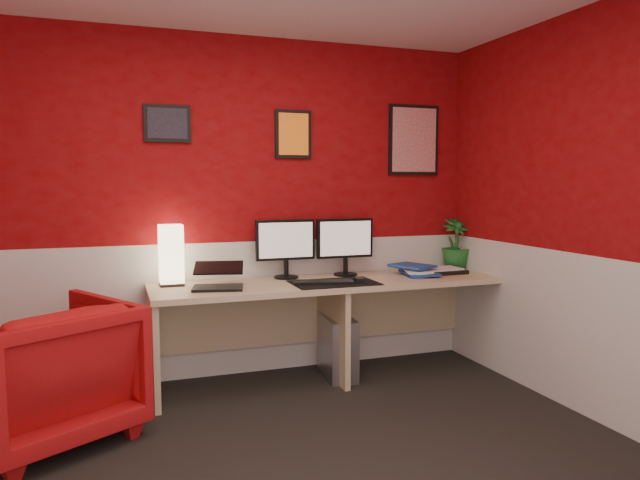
{
  "coord_description": "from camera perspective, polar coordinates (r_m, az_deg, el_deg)",
  "views": [
    {
      "loc": [
        -0.72,
        -2.54,
        1.44
      ],
      "look_at": [
        0.6,
        1.21,
        1.05
      ],
      "focal_mm": 33.0,
      "sensor_mm": 36.0,
      "label": 1
    }
  ],
  "objects": [
    {
      "name": "wall_back",
      "position": [
        4.36,
        -9.89,
        3.03
      ],
      "size": [
        4.0,
        0.01,
        2.5
      ],
      "primitive_type": "cube",
      "color": "maroon",
      "rests_on": "ground"
    },
    {
      "name": "wall_front",
      "position": [
        1.09,
        22.68,
        -5.04
      ],
      "size": [
        4.0,
        0.01,
        2.5
      ],
      "primitive_type": "cube",
      "color": "maroon",
      "rests_on": "ground"
    },
    {
      "name": "wall_right",
      "position": [
        3.73,
        27.5,
        2.04
      ],
      "size": [
        0.01,
        3.5,
        2.5
      ],
      "primitive_type": "cube",
      "color": "maroon",
      "rests_on": "ground"
    },
    {
      "name": "wainscot_back",
      "position": [
        4.45,
        -9.71,
        -6.67
      ],
      "size": [
        4.0,
        0.01,
        1.0
      ],
      "primitive_type": "cube",
      "color": "silver",
      "rests_on": "ground"
    },
    {
      "name": "wainscot_right",
      "position": [
        3.84,
        26.93,
        -9.19
      ],
      "size": [
        0.01,
        3.5,
        1.0
      ],
      "primitive_type": "cube",
      "color": "silver",
      "rests_on": "ground"
    },
    {
      "name": "desk",
      "position": [
        4.36,
        1.27,
        -8.68
      ],
      "size": [
        2.6,
        0.65,
        0.73
      ],
      "primitive_type": "cube",
      "color": "#CBB382",
      "rests_on": "ground"
    },
    {
      "name": "shoji_lamp",
      "position": [
        4.18,
        -14.24,
        -1.57
      ],
      "size": [
        0.16,
        0.16,
        0.4
      ],
      "primitive_type": "cube",
      "color": "#FFE5B2",
      "rests_on": "desk"
    },
    {
      "name": "laptop",
      "position": [
        3.98,
        -9.89,
        -3.16
      ],
      "size": [
        0.37,
        0.3,
        0.22
      ],
      "primitive_type": "cube",
      "rotation": [
        0.0,
        0.0,
        -0.23
      ],
      "color": "black",
      "rests_on": "desk"
    },
    {
      "name": "monitor_left",
      "position": [
        4.35,
        -3.32,
        0.06
      ],
      "size": [
        0.45,
        0.06,
        0.58
      ],
      "primitive_type": "cube",
      "color": "black",
      "rests_on": "desk"
    },
    {
      "name": "monitor_right",
      "position": [
        4.48,
        2.5,
        0.22
      ],
      "size": [
        0.45,
        0.06,
        0.58
      ],
      "primitive_type": "cube",
      "color": "black",
      "rests_on": "desk"
    },
    {
      "name": "desk_mat",
      "position": [
        4.16,
        1.41,
        -4.17
      ],
      "size": [
        0.6,
        0.38,
        0.01
      ],
      "primitive_type": "cube",
      "color": "black",
      "rests_on": "desk"
    },
    {
      "name": "keyboard",
      "position": [
        4.13,
        0.29,
        -4.08
      ],
      "size": [
        0.44,
        0.23,
        0.02
      ],
      "primitive_type": "cube",
      "rotation": [
        0.0,
        0.0,
        -0.22
      ],
      "color": "black",
      "rests_on": "desk_mat"
    },
    {
      "name": "mouse",
      "position": [
        4.2,
        3.83,
        -3.86
      ],
      "size": [
        0.08,
        0.11,
        0.03
      ],
      "primitive_type": "cube",
      "rotation": [
        0.0,
        0.0,
        -0.23
      ],
      "color": "black",
      "rests_on": "desk_mat"
    },
    {
      "name": "book_bottom",
      "position": [
        4.53,
        8.18,
        -3.27
      ],
      "size": [
        0.29,
        0.36,
        0.03
      ],
      "primitive_type": "imported",
      "rotation": [
        0.0,
        0.0,
        -0.17
      ],
      "color": "#214897",
      "rests_on": "desk"
    },
    {
      "name": "book_middle",
      "position": [
        4.52,
        8.24,
        -3.0
      ],
      "size": [
        0.27,
        0.31,
        0.02
      ],
      "primitive_type": "imported",
      "rotation": [
        0.0,
        0.0,
        -0.31
      ],
      "color": "silver",
      "rests_on": "book_bottom"
    },
    {
      "name": "book_top",
      "position": [
        4.49,
        8.03,
        -2.71
      ],
      "size": [
        0.34,
        0.38,
        0.03
      ],
      "primitive_type": "imported",
      "rotation": [
        0.0,
        0.0,
        0.41
      ],
      "color": "#214897",
      "rests_on": "book_middle"
    },
    {
      "name": "zen_tray",
      "position": [
        4.71,
        11.66,
        -2.99
      ],
      "size": [
        0.36,
        0.27,
        0.03
      ],
      "primitive_type": "cube",
      "rotation": [
        0.0,
        0.0,
        0.05
      ],
      "color": "black",
      "rests_on": "desk"
    },
    {
      "name": "potted_plant",
      "position": [
        4.95,
        13.01,
        -0.35
      ],
      "size": [
        0.25,
        0.25,
        0.42
      ],
      "primitive_type": "imported",
      "rotation": [
        0.0,
        0.0,
        -0.05
      ],
      "color": "#19591E",
      "rests_on": "desk"
    },
    {
      "name": "pc_tower",
      "position": [
        4.44,
        1.74,
        -10.28
      ],
      "size": [
        0.25,
        0.47,
        0.45
      ],
      "primitive_type": "cube",
      "rotation": [
        0.0,
        0.0,
        -0.1
      ],
      "color": "#99999E",
      "rests_on": "ground"
    },
    {
      "name": "armchair",
      "position": [
        3.68,
        -25.23,
        -11.52
      ],
      "size": [
        1.16,
        1.17,
        0.78
      ],
      "primitive_type": "imported",
      "rotation": [
        0.0,
        0.0,
        3.67
      ],
      "color": "red",
      "rests_on": "ground"
    },
    {
      "name": "art_left",
      "position": [
        4.31,
        -14.59,
        10.88
      ],
      "size": [
        0.32,
        0.02,
        0.26
      ],
      "primitive_type": "cube",
      "color": "black",
      "rests_on": "wall_back"
    },
    {
      "name": "art_center",
      "position": [
        4.48,
        -2.62,
        10.21
      ],
      "size": [
        0.28,
        0.02,
        0.36
      ],
      "primitive_type": "cube",
      "color": "orange",
      "rests_on": "wall_back"
    },
    {
      "name": "art_right",
      "position": [
        4.87,
        9.07,
        9.55
      ],
      "size": [
        0.44,
        0.02,
        0.56
      ],
      "primitive_type": "cube",
      "color": "red",
      "rests_on": "wall_back"
    }
  ]
}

